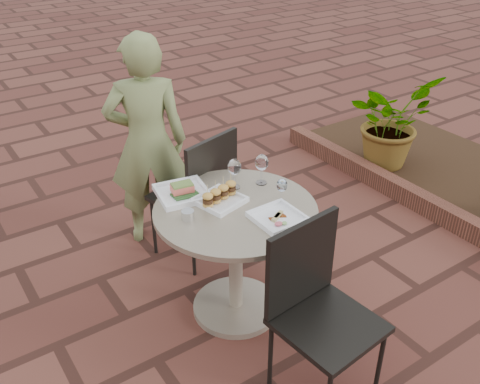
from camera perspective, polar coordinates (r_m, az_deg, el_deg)
ground at (r=3.40m, az=4.04°, el=-11.64°), size 60.00×60.00×0.00m
cafe_table at (r=3.05m, az=-0.47°, el=-5.63°), size 0.90×0.90×0.73m
chair_far at (r=3.47m, az=-4.18°, el=0.48°), size 0.54×0.54×0.93m
chair_near at (r=2.62m, az=8.05°, el=-11.22°), size 0.48×0.48×0.93m
diner at (r=3.65m, az=-9.87°, el=5.16°), size 0.64×0.55×1.49m
plate_salmon at (r=3.03m, az=-6.14°, el=-0.01°), size 0.32×0.32×0.08m
plate_sliders at (r=2.94m, az=-2.19°, el=-0.50°), size 0.28×0.28×0.15m
plate_tuna at (r=2.81m, az=4.03°, el=-2.69°), size 0.25×0.25×0.03m
wine_glass_right at (r=2.92m, az=4.49°, el=0.65°), size 0.06×0.06×0.14m
wine_glass_mid at (r=3.04m, az=-0.60°, el=2.62°), size 0.08×0.08×0.18m
wine_glass_far at (r=3.09m, az=2.33°, el=3.08°), size 0.08×0.08×0.18m
steel_ramekin at (r=2.81m, az=-5.59°, el=-2.45°), size 0.09×0.09×0.05m
cutlery_set at (r=2.85m, az=6.47°, el=-2.67°), size 0.13×0.19×0.00m
planter_curb at (r=4.50m, az=18.02°, el=-0.55°), size 0.12×3.00×0.15m
mulch_bed at (r=5.04m, az=23.02°, el=1.32°), size 1.30×3.00×0.06m
potted_plant_a at (r=4.85m, az=15.74°, el=7.32°), size 0.79×0.71×0.81m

